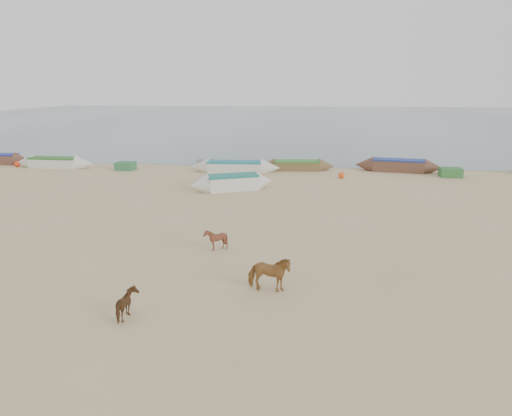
{
  "coord_description": "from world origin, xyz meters",
  "views": [
    {
      "loc": [
        2.71,
        -17.72,
        6.39
      ],
      "look_at": [
        0.0,
        4.0,
        1.0
      ],
      "focal_mm": 35.0,
      "sensor_mm": 36.0,
      "label": 1
    }
  ],
  "objects_px": {
    "calf_front": "(216,239)",
    "calf_right": "(128,305)",
    "cow_adult": "(269,274)",
    "near_canoe": "(232,182)"
  },
  "relations": [
    {
      "from": "calf_front",
      "to": "calf_right",
      "type": "distance_m",
      "value": 6.34
    },
    {
      "from": "cow_adult",
      "to": "calf_right",
      "type": "distance_m",
      "value": 4.43
    },
    {
      "from": "calf_front",
      "to": "near_canoe",
      "type": "bearing_deg",
      "value": -163.86
    },
    {
      "from": "cow_adult",
      "to": "near_canoe",
      "type": "distance_m",
      "value": 15.98
    },
    {
      "from": "calf_right",
      "to": "cow_adult",
      "type": "bearing_deg",
      "value": -82.38
    },
    {
      "from": "calf_front",
      "to": "near_canoe",
      "type": "distance_m",
      "value": 11.72
    },
    {
      "from": "calf_right",
      "to": "near_canoe",
      "type": "bearing_deg",
      "value": -24.19
    },
    {
      "from": "cow_adult",
      "to": "near_canoe",
      "type": "xyz_separation_m",
      "value": [
        -3.88,
        15.5,
        -0.1
      ]
    },
    {
      "from": "cow_adult",
      "to": "calf_front",
      "type": "distance_m",
      "value": 4.61
    },
    {
      "from": "calf_front",
      "to": "calf_right",
      "type": "bearing_deg",
      "value": -1.68
    }
  ]
}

